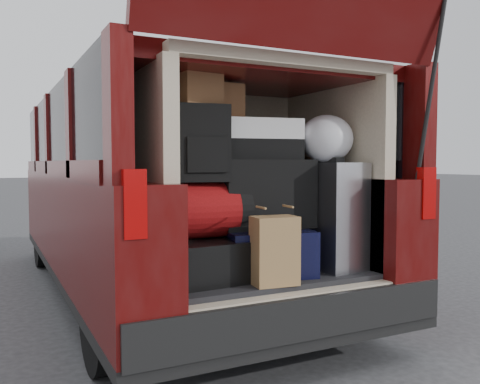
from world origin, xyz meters
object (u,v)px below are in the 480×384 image
at_px(kraft_bag, 275,251).
at_px(backpack, 201,143).
at_px(twotone_duffel, 254,139).
at_px(red_duffel, 203,210).
at_px(black_hardshell, 200,258).
at_px(black_soft_case, 263,193).
at_px(navy_hardshell, 261,249).
at_px(silver_roller, 329,215).

bearing_deg(kraft_bag, backpack, 140.04).
bearing_deg(twotone_duffel, red_duffel, -162.73).
distance_m(black_hardshell, backpack, 0.64).
relative_size(kraft_bag, black_soft_case, 0.65).
xyz_separation_m(black_hardshell, navy_hardshell, (0.40, 0.01, 0.02)).
height_order(silver_roller, twotone_duffel, twotone_duffel).
xyz_separation_m(red_duffel, black_soft_case, (0.39, 0.02, 0.08)).
xyz_separation_m(navy_hardshell, kraft_bag, (-0.10, -0.33, 0.05)).
bearing_deg(red_duffel, backpack, -126.79).
xyz_separation_m(silver_roller, black_soft_case, (-0.40, 0.12, 0.14)).
height_order(red_duffel, backpack, backpack).
bearing_deg(black_soft_case, twotone_duffel, 147.66).
relative_size(silver_roller, twotone_duffel, 1.21).
distance_m(navy_hardshell, kraft_bag, 0.35).
bearing_deg(twotone_duffel, kraft_bag, -92.24).
relative_size(navy_hardshell, silver_roller, 0.92).
distance_m(silver_roller, red_duffel, 0.80).
bearing_deg(navy_hardshell, black_soft_case, 51.65).
xyz_separation_m(navy_hardshell, twotone_duffel, (-0.03, 0.05, 0.65)).
bearing_deg(black_hardshell, silver_roller, -10.33).
bearing_deg(black_soft_case, navy_hardshell, -134.19).
xyz_separation_m(black_soft_case, backpack, (-0.41, -0.05, 0.29)).
height_order(navy_hardshell, kraft_bag, kraft_bag).
distance_m(silver_roller, black_soft_case, 0.44).
distance_m(black_soft_case, twotone_duffel, 0.33).
relative_size(navy_hardshell, kraft_bag, 1.64).
relative_size(black_soft_case, twotone_duffel, 1.04).
bearing_deg(black_hardshell, twotone_duffel, 4.92).
distance_m(kraft_bag, black_soft_case, 0.46).
bearing_deg(backpack, twotone_duffel, 20.18).
xyz_separation_m(black_hardshell, red_duffel, (0.02, 0.01, 0.27)).
height_order(black_hardshell, silver_roller, silver_roller).
bearing_deg(twotone_duffel, backpack, -158.85).
relative_size(black_hardshell, backpack, 1.33).
bearing_deg(kraft_bag, red_duffel, 135.13).
relative_size(kraft_bag, twotone_duffel, 0.68).
height_order(kraft_bag, black_soft_case, black_soft_case).
distance_m(navy_hardshell, twotone_duffel, 0.66).
distance_m(red_duffel, twotone_duffel, 0.53).
height_order(kraft_bag, backpack, backpack).
bearing_deg(backpack, red_duffel, 60.27).
relative_size(kraft_bag, red_duffel, 0.75).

